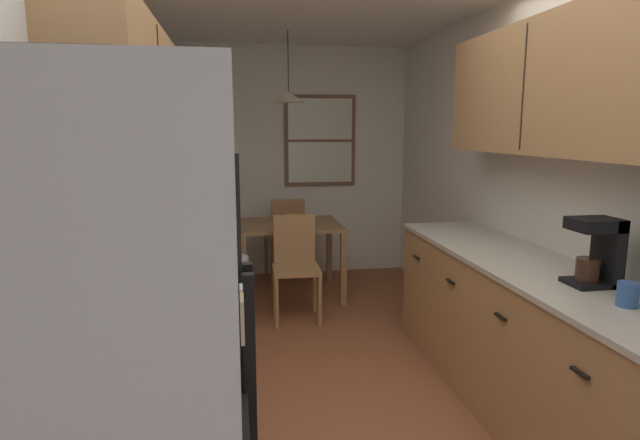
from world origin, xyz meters
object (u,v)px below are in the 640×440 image
at_px(trash_bin, 230,293).
at_px(coffee_maker, 599,250).
at_px(mug_by_coffeemaker, 628,294).
at_px(dining_chair_far, 286,234).
at_px(microwave_over_range, 75,119).
at_px(dining_table, 290,234).
at_px(storage_canister, 148,291).
at_px(table_serving_bowl, 293,218).
at_px(dining_chair_near, 296,262).

height_order(trash_bin, coffee_maker, coffee_maker).
bearing_deg(mug_by_coffeemaker, dining_chair_far, 106.43).
bearing_deg(mug_by_coffeemaker, microwave_over_range, -175.27).
xyz_separation_m(microwave_over_range, dining_table, (0.99, 3.31, -1.05)).
relative_size(dining_table, dining_chair_far, 1.09).
xyz_separation_m(storage_canister, table_serving_bowl, (0.93, 2.95, -0.22)).
xyz_separation_m(dining_chair_near, dining_chair_far, (0.04, 1.23, 0.00)).
relative_size(microwave_over_range, coffee_maker, 1.84).
relative_size(dining_chair_far, coffee_maker, 2.74).
bearing_deg(coffee_maker, trash_bin, 131.13).
distance_m(dining_chair_far, mug_by_coffeemaker, 3.93).
xyz_separation_m(microwave_over_range, dining_chair_far, (1.01, 3.92, -1.18)).
bearing_deg(dining_table, trash_bin, -126.52).
bearing_deg(table_serving_bowl, dining_chair_near, -94.85).
relative_size(microwave_over_range, dining_chair_far, 0.67).
height_order(dining_chair_far, coffee_maker, coffee_maker).
height_order(dining_chair_near, coffee_maker, coffee_maker).
relative_size(microwave_over_range, dining_chair_near, 0.67).
bearing_deg(trash_bin, coffee_maker, -48.87).
height_order(dining_chair_near, mug_by_coffeemaker, mug_by_coffeemaker).
relative_size(dining_chair_far, storage_canister, 5.61).
bearing_deg(coffee_maker, table_serving_bowl, 111.58).
xyz_separation_m(microwave_over_range, storage_canister, (0.11, 0.45, -0.70)).
distance_m(dining_table, table_serving_bowl, 0.18).
relative_size(dining_chair_near, coffee_maker, 2.74).
bearing_deg(trash_bin, dining_table, 53.48).
distance_m(microwave_over_range, dining_table, 3.61).
relative_size(microwave_over_range, dining_table, 0.62).
xyz_separation_m(trash_bin, coffee_maker, (1.78, -2.04, 0.77)).
bearing_deg(microwave_over_range, coffee_maker, 12.26).
height_order(microwave_over_range, table_serving_bowl, microwave_over_range).
distance_m(dining_table, trash_bin, 1.03).
distance_m(microwave_over_range, dining_chair_near, 3.09).
relative_size(dining_table, dining_chair_near, 1.09).
distance_m(dining_chair_near, dining_chair_far, 1.23).
relative_size(coffee_maker, mug_by_coffeemaker, 2.62).
relative_size(coffee_maker, table_serving_bowl, 1.50).
xyz_separation_m(microwave_over_range, trash_bin, (0.41, 2.52, -1.37)).
distance_m(dining_chair_near, table_serving_bowl, 0.76).
height_order(coffee_maker, table_serving_bowl, coffee_maker).
bearing_deg(dining_table, dining_chair_far, 88.08).
bearing_deg(microwave_over_range, trash_bin, 80.81).
bearing_deg(dining_chair_far, table_serving_bowl, -87.27).
distance_m(trash_bin, coffee_maker, 2.82).
distance_m(trash_bin, mug_by_coffeemaker, 2.97).
relative_size(dining_table, mug_by_coffeemaker, 7.83).
relative_size(dining_chair_near, trash_bin, 1.48).
height_order(mug_by_coffeemaker, table_serving_bowl, mug_by_coffeemaker).
distance_m(mug_by_coffeemaker, table_serving_bowl, 3.41).
relative_size(microwave_over_range, mug_by_coffeemaker, 4.84).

